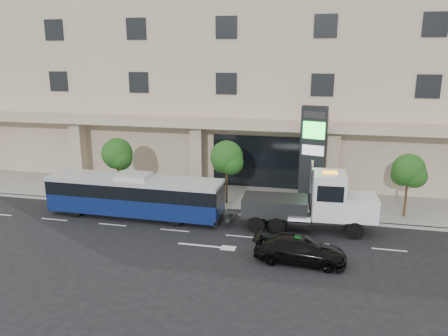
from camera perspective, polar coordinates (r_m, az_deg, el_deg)
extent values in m
plane|color=black|center=(26.58, 2.89, -7.67)|extent=(120.00, 120.00, 0.00)
cube|color=gray|center=(31.19, 4.50, -4.17)|extent=(120.00, 6.00, 0.15)
cube|color=gray|center=(28.39, 3.60, -6.05)|extent=(120.00, 0.30, 0.15)
cube|color=tan|center=(40.00, 7.08, 14.31)|extent=(60.00, 15.00, 20.00)
cube|color=tan|center=(31.72, 5.16, 5.67)|extent=(60.00, 2.80, 0.50)
cube|color=black|center=(33.45, 5.32, 0.79)|extent=(8.00, 0.12, 4.00)
cube|color=tan|center=(37.26, -18.45, 2.22)|extent=(0.90, 0.90, 4.90)
cube|color=tan|center=(33.23, -3.51, 1.54)|extent=(0.90, 0.90, 4.90)
cube|color=tan|center=(31.95, 13.97, 0.61)|extent=(0.90, 0.90, 4.90)
cylinder|color=#422B19|center=(32.39, -13.61, -1.10)|extent=(0.14, 0.14, 2.80)
sphere|color=#1C4413|center=(31.99, -13.79, 1.87)|extent=(2.20, 2.20, 2.20)
sphere|color=#1C4413|center=(31.73, -13.35, 1.20)|extent=(1.65, 1.65, 1.65)
sphere|color=#1C4413|center=(32.38, -14.07, 1.27)|extent=(1.54, 1.54, 1.54)
cylinder|color=#422B19|center=(29.75, 0.34, -1.92)|extent=(0.14, 0.14, 2.94)
sphere|color=#1C4413|center=(29.30, 0.35, 1.47)|extent=(2.20, 2.20, 2.20)
sphere|color=#1C4413|center=(29.11, 0.93, 0.71)|extent=(1.65, 1.65, 1.65)
sphere|color=#1C4413|center=(29.65, -0.14, 0.79)|extent=(1.54, 1.54, 1.54)
cylinder|color=#422B19|center=(29.61, 22.66, -3.36)|extent=(0.14, 0.14, 2.73)
sphere|color=#1C4413|center=(29.18, 22.97, -0.21)|extent=(2.00, 2.00, 2.00)
sphere|color=#1C4413|center=(29.13, 23.65, -0.94)|extent=(1.50, 1.50, 1.50)
sphere|color=#1C4413|center=(29.41, 22.26, -0.82)|extent=(1.40, 1.40, 1.40)
cylinder|color=black|center=(29.54, -18.89, -5.19)|extent=(0.94, 0.29, 0.93)
cylinder|color=black|center=(31.11, -16.98, -4.06)|extent=(0.94, 0.29, 0.93)
cylinder|color=black|center=(26.65, -6.47, -6.61)|extent=(0.94, 0.29, 0.93)
cylinder|color=black|center=(28.38, -5.12, -5.24)|extent=(0.94, 0.29, 0.93)
cube|color=navy|center=(28.46, -11.51, -4.53)|extent=(11.25, 2.48, 1.12)
cube|color=black|center=(28.16, -11.61, -2.64)|extent=(11.25, 2.51, 0.84)
cube|color=silver|center=(28.01, -11.66, -1.54)|extent=(11.25, 2.48, 0.28)
cube|color=silver|center=(27.93, -11.69, -0.99)|extent=(2.08, 1.52, 0.28)
cube|color=#2D3033|center=(31.30, -20.76, -4.36)|extent=(0.17, 2.34, 0.28)
cube|color=#2D3033|center=(26.83, -0.55, -6.47)|extent=(0.17, 2.34, 0.28)
cube|color=#2D3033|center=(26.36, 10.87, -6.43)|extent=(7.72, 1.30, 0.36)
cube|color=white|center=(26.31, 17.39, -4.89)|extent=(1.91, 2.17, 1.36)
cube|color=silver|center=(26.45, 19.34, -4.95)|extent=(0.17, 1.81, 1.09)
cube|color=white|center=(25.93, 13.53, -3.44)|extent=(1.92, 2.35, 2.62)
cube|color=black|center=(25.88, 15.48, -2.65)|extent=(0.20, 1.99, 1.09)
cylinder|color=silver|center=(24.86, 11.40, -3.54)|extent=(0.17, 0.17, 3.07)
cylinder|color=silver|center=(26.76, 11.31, -2.25)|extent=(0.17, 0.17, 3.07)
cube|color=#2D3033|center=(26.15, 6.67, -4.85)|extent=(3.91, 2.36, 0.99)
cube|color=#2D3033|center=(26.52, 1.93, -5.72)|extent=(1.46, 0.33, 0.20)
cube|color=#2D3033|center=(26.72, 0.76, -6.38)|extent=(0.31, 1.64, 0.16)
cube|color=orange|center=(25.55, 13.71, -0.54)|extent=(0.83, 0.36, 0.13)
cylinder|color=black|center=(25.75, 16.67, -7.84)|extent=(1.01, 0.34, 0.99)
cylinder|color=black|center=(27.51, 16.23, -6.36)|extent=(1.01, 0.34, 0.99)
cylinder|color=black|center=(25.56, 6.89, -7.48)|extent=(1.01, 0.34, 0.99)
cylinder|color=black|center=(27.34, 7.12, -6.01)|extent=(1.01, 0.34, 0.99)
cylinder|color=black|center=(25.64, 4.25, -7.34)|extent=(1.01, 0.34, 0.99)
cylinder|color=black|center=(27.41, 4.65, -5.89)|extent=(1.01, 0.34, 0.99)
imported|color=black|center=(22.36, 9.91, -10.44)|extent=(4.66, 2.10, 1.33)
cube|color=black|center=(29.85, 11.51, 1.56)|extent=(1.76, 0.94, 6.69)
cube|color=#25DE39|center=(29.21, 11.66, 4.84)|extent=(1.42, 0.41, 1.11)
cube|color=silver|center=(29.46, 11.53, 2.27)|extent=(1.42, 0.41, 0.67)
cube|color=#262628|center=(29.07, 11.76, 6.79)|extent=(1.42, 0.41, 0.45)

